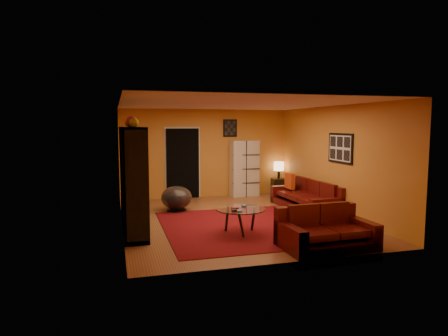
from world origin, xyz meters
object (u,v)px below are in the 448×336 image
object	(u,v)px
sofa	(309,198)
coffee_table	(240,211)
entertainment_unit	(132,177)
loveseat	(324,231)
storage_cabinet	(244,168)
table_lamp	(279,167)
tv	(135,179)
side_table	(279,186)
bowl_chair	(177,198)

from	to	relation	value
sofa	coffee_table	size ratio (longest dim) A/B	2.33
entertainment_unit	coffee_table	xyz separation A→B (m)	(2.02, -1.19, -0.60)
loveseat	storage_cabinet	distance (m)	5.25
storage_cabinet	table_lamp	bearing A→B (deg)	-6.75
sofa	table_lamp	distance (m)	2.27
loveseat	coffee_table	world-z (taller)	loveseat
tv	side_table	xyz separation A→B (m)	(4.47, 2.74, -0.75)
entertainment_unit	coffee_table	size ratio (longest dim) A/B	3.04
storage_cabinet	bowl_chair	world-z (taller)	storage_cabinet
entertainment_unit	coffee_table	distance (m)	2.42
tv	sofa	distance (m)	4.46
side_table	tv	bearing A→B (deg)	-148.50
entertainment_unit	tv	size ratio (longest dim) A/B	3.07
loveseat	table_lamp	bearing A→B (deg)	-16.82
sofa	bowl_chair	bearing A→B (deg)	166.35
table_lamp	entertainment_unit	bearing A→B (deg)	-148.71
bowl_chair	side_table	world-z (taller)	bowl_chair
entertainment_unit	storage_cabinet	bearing A→B (deg)	39.27
tv	side_table	distance (m)	5.30
coffee_table	storage_cabinet	world-z (taller)	storage_cabinet
sofa	side_table	world-z (taller)	sofa
storage_cabinet	bowl_chair	size ratio (longest dim) A/B	2.17
entertainment_unit	table_lamp	bearing A→B (deg)	31.29
entertainment_unit	sofa	size ratio (longest dim) A/B	1.31
coffee_table	storage_cabinet	distance (m)	4.25
entertainment_unit	side_table	distance (m)	5.36
tv	side_table	size ratio (longest dim) A/B	1.95
storage_cabinet	side_table	size ratio (longest dim) A/B	3.36
side_table	loveseat	bearing A→B (deg)	-104.68
tv	storage_cabinet	size ratio (longest dim) A/B	0.58
entertainment_unit	storage_cabinet	world-z (taller)	entertainment_unit
storage_cabinet	side_table	bearing A→B (deg)	-6.75
side_table	sofa	bearing A→B (deg)	-92.91
storage_cabinet	coffee_table	bearing A→B (deg)	-113.58
tv	loveseat	bearing A→B (deg)	-127.79
coffee_table	entertainment_unit	bearing A→B (deg)	149.36
entertainment_unit	side_table	xyz separation A→B (m)	(4.53, 2.75, -0.80)
side_table	table_lamp	world-z (taller)	table_lamp
sofa	coffee_table	distance (m)	2.98
loveseat	side_table	distance (m)	5.34
sofa	coffee_table	bearing A→B (deg)	-146.23
coffee_table	loveseat	bearing A→B (deg)	-46.53
entertainment_unit	bowl_chair	bearing A→B (deg)	47.38
coffee_table	bowl_chair	distance (m)	2.57
sofa	table_lamp	xyz separation A→B (m)	(0.11, 2.19, 0.58)
entertainment_unit	loveseat	bearing A→B (deg)	-37.27
tv	bowl_chair	bearing A→B (deg)	-41.49
storage_cabinet	side_table	xyz separation A→B (m)	(1.10, -0.05, -0.59)
tv	sofa	size ratio (longest dim) A/B	0.42
loveseat	side_table	world-z (taller)	loveseat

